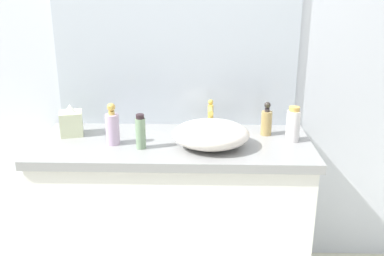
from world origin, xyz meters
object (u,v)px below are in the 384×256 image
object	(u,v)px
sink_basin	(211,134)
lotion_bottle	(141,132)
soap_dispenser	(112,127)
spray_can	(267,121)
perfume_bottle	(293,125)
tissue_box	(71,122)

from	to	relation	value
sink_basin	lotion_bottle	bearing A→B (deg)	-175.07
soap_dispenser	spray_can	bearing A→B (deg)	11.43
soap_dispenser	perfume_bottle	distance (m)	0.90
spray_can	perfume_bottle	bearing A→B (deg)	-37.02
soap_dispenser	perfume_bottle	size ratio (longest dim) A/B	1.17
soap_dispenser	spray_can	distance (m)	0.80
perfume_bottle	tissue_box	bearing A→B (deg)	176.93
spray_can	tissue_box	size ratio (longest dim) A/B	1.07
lotion_bottle	spray_can	world-z (taller)	spray_can
sink_basin	spray_can	bearing A→B (deg)	31.68
lotion_bottle	perfume_bottle	xyz separation A→B (m)	(0.76, 0.12, 0.00)
lotion_bottle	spray_can	size ratio (longest dim) A/B	0.96
tissue_box	soap_dispenser	bearing A→B (deg)	-27.74
perfume_bottle	tissue_box	xyz separation A→B (m)	(-1.15, 0.06, -0.02)
lotion_bottle	spray_can	bearing A→B (deg)	18.39
sink_basin	soap_dispenser	distance (m)	0.49
sink_basin	spray_can	world-z (taller)	spray_can
sink_basin	perfume_bottle	distance (m)	0.43
soap_dispenser	spray_can	size ratio (longest dim) A/B	1.18
lotion_bottle	soap_dispenser	bearing A→B (deg)	160.26
sink_basin	perfume_bottle	xyz separation A→B (m)	(0.41, 0.09, 0.02)
soap_dispenser	lotion_bottle	xyz separation A→B (m)	(0.15, -0.05, -0.01)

